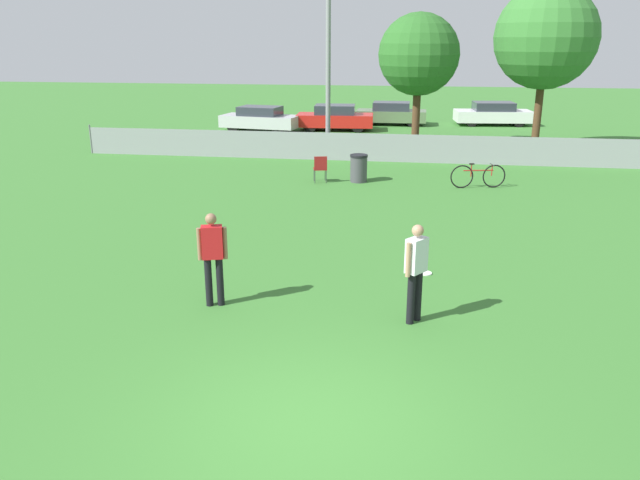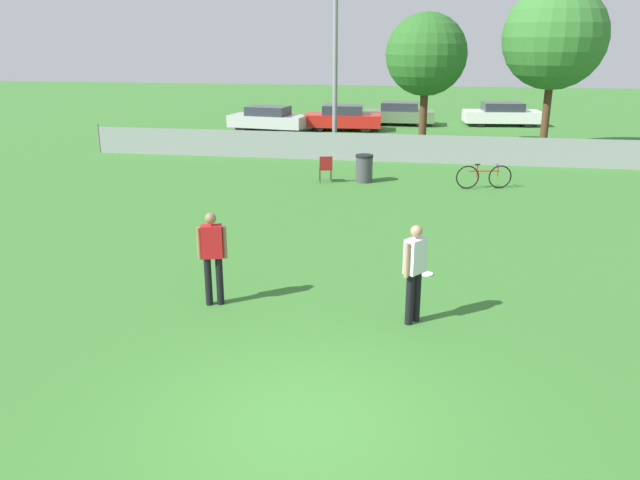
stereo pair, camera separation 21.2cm
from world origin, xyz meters
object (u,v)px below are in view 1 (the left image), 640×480
at_px(frisbee_disc, 425,273).
at_px(parked_car_red, 335,118).
at_px(light_pole, 328,10).
at_px(player_receiver_white, 416,267).
at_px(parked_car_olive, 391,114).
at_px(parked_car_white, 493,114).
at_px(tree_far_right, 546,38).
at_px(trash_bin, 359,168).
at_px(folding_chair_sideline, 320,167).
at_px(tree_near_pole, 419,55).
at_px(parked_car_silver, 260,119).
at_px(bicycle_sideline, 478,176).
at_px(player_defender_red, 213,253).

distance_m(frisbee_disc, parked_car_red, 21.40).
relative_size(light_pole, player_receiver_white, 5.69).
xyz_separation_m(parked_car_olive, parked_car_white, (5.68, 0.74, 0.01)).
relative_size(tree_far_right, trash_bin, 7.28).
height_order(folding_chair_sideline, parked_car_white, parked_car_white).
xyz_separation_m(light_pole, folding_chair_sideline, (0.50, -5.32, -5.23)).
relative_size(light_pole, tree_near_pole, 1.74).
relative_size(tree_near_pole, tree_far_right, 0.84).
bearing_deg(trash_bin, tree_near_pole, 72.48).
bearing_deg(light_pole, folding_chair_sideline, -84.65).
relative_size(light_pole, parked_car_silver, 2.34).
bearing_deg(parked_car_silver, bicycle_sideline, -40.28).
bearing_deg(frisbee_disc, tree_near_pole, 91.51).
height_order(light_pole, trash_bin, light_pole).
distance_m(light_pole, parked_car_red, 8.96).
height_order(tree_far_right, parked_car_olive, tree_far_right).
relative_size(player_receiver_white, parked_car_red, 0.42).
bearing_deg(parked_car_silver, tree_near_pole, -25.87).
distance_m(folding_chair_sideline, parked_car_silver, 12.71).
relative_size(folding_chair_sideline, parked_car_red, 0.22).
relative_size(player_receiver_white, frisbee_disc, 6.49).
distance_m(frisbee_disc, folding_chair_sideline, 8.94).
height_order(light_pole, tree_near_pole, light_pole).
height_order(folding_chair_sideline, parked_car_red, parked_car_red).
distance_m(player_receiver_white, frisbee_disc, 2.57).
xyz_separation_m(frisbee_disc, parked_car_red, (-4.64, 20.88, 0.65)).
height_order(bicycle_sideline, parked_car_olive, parked_car_olive).
distance_m(parked_car_red, parked_car_olive, 3.95).
bearing_deg(folding_chair_sideline, parked_car_olive, -110.32).
xyz_separation_m(tree_near_pole, player_defender_red, (-3.45, -16.56, -3.03)).
relative_size(player_receiver_white, bicycle_sideline, 0.97).
xyz_separation_m(bicycle_sideline, parked_car_white, (2.16, 16.12, 0.24)).
bearing_deg(trash_bin, folding_chair_sideline, -165.96).
bearing_deg(folding_chair_sideline, light_pole, -98.69).
bearing_deg(parked_car_silver, light_pole, -46.18).
bearing_deg(parked_car_white, player_defender_red, -112.09).
xyz_separation_m(player_receiver_white, parked_car_olive, (-1.57, 25.96, -0.38)).
bearing_deg(tree_near_pole, frisbee_disc, -88.49).
distance_m(bicycle_sideline, parked_car_olive, 15.78).
xyz_separation_m(player_receiver_white, frisbee_disc, (0.23, 2.36, -0.99)).
height_order(tree_far_right, parked_car_silver, tree_far_right).
xyz_separation_m(player_receiver_white, bicycle_sideline, (1.96, 10.58, -0.61)).
height_order(player_receiver_white, bicycle_sideline, player_receiver_white).
bearing_deg(frisbee_disc, parked_car_red, 102.54).
bearing_deg(parked_car_white, frisbee_disc, -104.95).
bearing_deg(light_pole, parked_car_white, 53.92).
bearing_deg(trash_bin, player_defender_red, -98.57).
xyz_separation_m(parked_car_silver, parked_car_red, (3.84, 0.97, 0.01)).
distance_m(player_defender_red, frisbee_disc, 4.53).
bearing_deg(trash_bin, frisbee_disc, -75.47).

